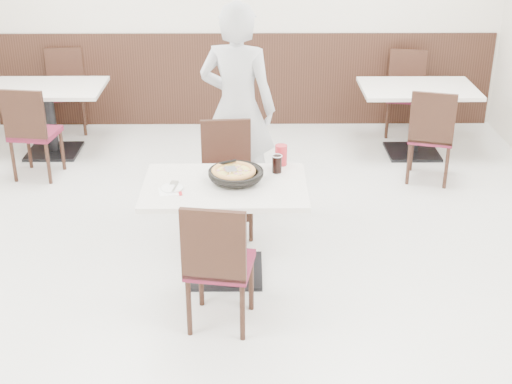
{
  "coord_description": "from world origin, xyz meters",
  "views": [
    {
      "loc": [
        0.08,
        -4.75,
        2.89
      ],
      "look_at": [
        0.12,
        -0.3,
        0.83
      ],
      "focal_mm": 50.0,
      "sensor_mm": 36.0,
      "label": 1
    }
  ],
  "objects_px": {
    "side_plate": "(172,188)",
    "bg_chair_right_far": "(405,95)",
    "bg_chair_left_near": "(35,131)",
    "bg_chair_right_near": "(431,134)",
    "chair_far": "(228,181)",
    "bg_table_right": "(415,121)",
    "main_table": "(226,230)",
    "pizza": "(234,173)",
    "pizza_pan": "(236,176)",
    "bg_chair_left_far": "(66,92)",
    "red_cup": "(281,155)",
    "diner_person": "(238,109)",
    "chair_near": "(220,262)",
    "bg_table_left": "(50,120)",
    "cola_glass": "(277,164)"
  },
  "relations": [
    {
      "from": "pizza_pan",
      "to": "bg_chair_left_far",
      "type": "height_order",
      "value": "bg_chair_left_far"
    },
    {
      "from": "bg_table_left",
      "to": "cola_glass",
      "type": "bearing_deg",
      "value": -44.55
    },
    {
      "from": "chair_far",
      "to": "chair_near",
      "type": "bearing_deg",
      "value": 84.83
    },
    {
      "from": "pizza_pan",
      "to": "bg_table_right",
      "type": "distance_m",
      "value": 3.1
    },
    {
      "from": "cola_glass",
      "to": "bg_chair_left_far",
      "type": "height_order",
      "value": "bg_chair_left_far"
    },
    {
      "from": "pizza_pan",
      "to": "bg_chair_right_far",
      "type": "relative_size",
      "value": 0.4
    },
    {
      "from": "main_table",
      "to": "bg_table_left",
      "type": "relative_size",
      "value": 1.0
    },
    {
      "from": "chair_near",
      "to": "diner_person",
      "type": "xyz_separation_m",
      "value": [
        0.1,
        1.86,
        0.46
      ]
    },
    {
      "from": "bg_chair_left_near",
      "to": "bg_chair_right_near",
      "type": "xyz_separation_m",
      "value": [
        3.91,
        -0.13,
        0.0
      ]
    },
    {
      "from": "red_cup",
      "to": "side_plate",
      "type": "bearing_deg",
      "value": -150.38
    },
    {
      "from": "bg_chair_left_far",
      "to": "bg_table_right",
      "type": "bearing_deg",
      "value": 158.58
    },
    {
      "from": "main_table",
      "to": "side_plate",
      "type": "relative_size",
      "value": 7.45
    },
    {
      "from": "main_table",
      "to": "chair_near",
      "type": "bearing_deg",
      "value": -91.49
    },
    {
      "from": "pizza_pan",
      "to": "bg_chair_left_far",
      "type": "xyz_separation_m",
      "value": [
        -2.02,
        3.18,
        -0.32
      ]
    },
    {
      "from": "red_cup",
      "to": "bg_chair_left_near",
      "type": "height_order",
      "value": "bg_chair_left_near"
    },
    {
      "from": "bg_chair_right_near",
      "to": "main_table",
      "type": "bearing_deg",
      "value": -121.02
    },
    {
      "from": "bg_chair_right_near",
      "to": "chair_far",
      "type": "bearing_deg",
      "value": -133.87
    },
    {
      "from": "chair_far",
      "to": "pizza",
      "type": "height_order",
      "value": "chair_far"
    },
    {
      "from": "bg_chair_left_far",
      "to": "bg_chair_right_near",
      "type": "height_order",
      "value": "same"
    },
    {
      "from": "side_plate",
      "to": "diner_person",
      "type": "xyz_separation_m",
      "value": [
        0.46,
        1.3,
        0.17
      ]
    },
    {
      "from": "side_plate",
      "to": "bg_chair_right_far",
      "type": "bearing_deg",
      "value": 53.57
    },
    {
      "from": "pizza",
      "to": "pizza_pan",
      "type": "bearing_deg",
      "value": -38.16
    },
    {
      "from": "bg_table_right",
      "to": "main_table",
      "type": "bearing_deg",
      "value": -128.27
    },
    {
      "from": "pizza",
      "to": "diner_person",
      "type": "xyz_separation_m",
      "value": [
        0.01,
        1.15,
        0.12
      ]
    },
    {
      "from": "chair_far",
      "to": "cola_glass",
      "type": "xyz_separation_m",
      "value": [
        0.39,
        -0.46,
        0.34
      ]
    },
    {
      "from": "chair_near",
      "to": "chair_far",
      "type": "bearing_deg",
      "value": 98.76
    },
    {
      "from": "chair_far",
      "to": "pizza_pan",
      "type": "xyz_separation_m",
      "value": [
        0.08,
        -0.63,
        0.32
      ]
    },
    {
      "from": "main_table",
      "to": "red_cup",
      "type": "bearing_deg",
      "value": 41.35
    },
    {
      "from": "pizza",
      "to": "bg_chair_left_near",
      "type": "relative_size",
      "value": 0.31
    },
    {
      "from": "pizza_pan",
      "to": "red_cup",
      "type": "height_order",
      "value": "red_cup"
    },
    {
      "from": "side_plate",
      "to": "bg_table_left",
      "type": "bearing_deg",
      "value": 121.17
    },
    {
      "from": "pizza",
      "to": "bg_chair_left_far",
      "type": "relative_size",
      "value": 0.31
    },
    {
      "from": "chair_near",
      "to": "bg_chair_left_far",
      "type": "height_order",
      "value": "same"
    },
    {
      "from": "chair_near",
      "to": "bg_table_right",
      "type": "xyz_separation_m",
      "value": [
        1.98,
        3.13,
        -0.1
      ]
    },
    {
      "from": "red_cup",
      "to": "bg_chair_right_near",
      "type": "distance_m",
      "value": 2.12
    },
    {
      "from": "side_plate",
      "to": "bg_chair_right_far",
      "type": "xyz_separation_m",
      "value": [
        2.35,
        3.18,
        -0.28
      ]
    },
    {
      "from": "side_plate",
      "to": "bg_chair_right_near",
      "type": "distance_m",
      "value": 3.01
    },
    {
      "from": "pizza_pan",
      "to": "side_plate",
      "type": "relative_size",
      "value": 2.38
    },
    {
      "from": "pizza",
      "to": "bg_chair_left_near",
      "type": "xyz_separation_m",
      "value": [
        -2.01,
        1.85,
        -0.34
      ]
    },
    {
      "from": "pizza",
      "to": "cola_glass",
      "type": "height_order",
      "value": "cola_glass"
    },
    {
      "from": "chair_near",
      "to": "pizza_pan",
      "type": "relative_size",
      "value": 2.48
    },
    {
      "from": "pizza_pan",
      "to": "bg_chair_right_far",
      "type": "xyz_separation_m",
      "value": [
        1.89,
        3.05,
        -0.32
      ]
    },
    {
      "from": "diner_person",
      "to": "chair_far",
      "type": "bearing_deg",
      "value": 96.96
    },
    {
      "from": "chair_far",
      "to": "pizza",
      "type": "relative_size",
      "value": 3.23
    },
    {
      "from": "chair_near",
      "to": "pizza_pan",
      "type": "bearing_deg",
      "value": 91.4
    },
    {
      "from": "pizza_pan",
      "to": "red_cup",
      "type": "distance_m",
      "value": 0.47
    },
    {
      "from": "bg_chair_left_far",
      "to": "bg_chair_right_far",
      "type": "relative_size",
      "value": 1.0
    },
    {
      "from": "cola_glass",
      "to": "bg_table_left",
      "type": "height_order",
      "value": "cola_glass"
    },
    {
      "from": "bg_table_right",
      "to": "bg_table_left",
      "type": "bearing_deg",
      "value": 179.26
    },
    {
      "from": "cola_glass",
      "to": "main_table",
      "type": "bearing_deg",
      "value": -150.28
    }
  ]
}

